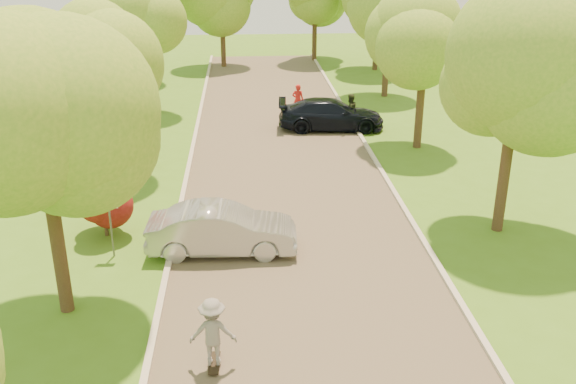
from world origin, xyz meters
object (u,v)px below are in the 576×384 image
object	(u,v)px
skateboarder	(213,332)
person_olive	(350,111)
street_sign	(109,210)
silver_sedan	(222,230)
person_striped	(298,100)
longboard	(214,363)
dark_sedan	(331,114)

from	to	relation	value
skateboarder	person_olive	distance (m)	20.26
skateboarder	street_sign	bearing A→B (deg)	-58.12
silver_sedan	person_striped	distance (m)	16.30
street_sign	person_olive	world-z (taller)	street_sign
person_olive	longboard	bearing A→B (deg)	44.92
street_sign	person_striped	bearing A→B (deg)	65.91
dark_sedan	person_olive	bearing A→B (deg)	-68.90
street_sign	person_striped	world-z (taller)	street_sign
dark_sedan	person_olive	distance (m)	1.07
longboard	skateboarder	distance (m)	0.86
silver_sedan	skateboarder	size ratio (longest dim) A/B	2.76
person_olive	silver_sedan	bearing A→B (deg)	38.27
street_sign	dark_sedan	distance (m)	15.78
skateboarder	person_olive	world-z (taller)	skateboarder
dark_sedan	street_sign	bearing A→B (deg)	151.03
longboard	skateboarder	bearing A→B (deg)	46.88
dark_sedan	person_olive	world-z (taller)	person_olive
longboard	person_olive	distance (m)	20.28
dark_sedan	person_olive	size ratio (longest dim) A/B	3.07
skateboarder	person_olive	size ratio (longest dim) A/B	0.97
street_sign	skateboarder	bearing A→B (deg)	-60.00
person_striped	dark_sedan	bearing A→B (deg)	129.05
skateboarder	person_striped	distance (m)	21.97
silver_sedan	person_striped	bearing A→B (deg)	-11.00
skateboarder	person_striped	xyz separation A→B (m)	(3.82, 21.64, -0.08)
longboard	person_striped	world-z (taller)	person_striped
street_sign	person_olive	distance (m)	16.61
dark_sedan	person_striped	world-z (taller)	person_striped
street_sign	longboard	bearing A→B (deg)	-60.00
street_sign	silver_sedan	bearing A→B (deg)	0.95
person_striped	longboard	bearing A→B (deg)	90.66
silver_sedan	longboard	distance (m)	5.81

